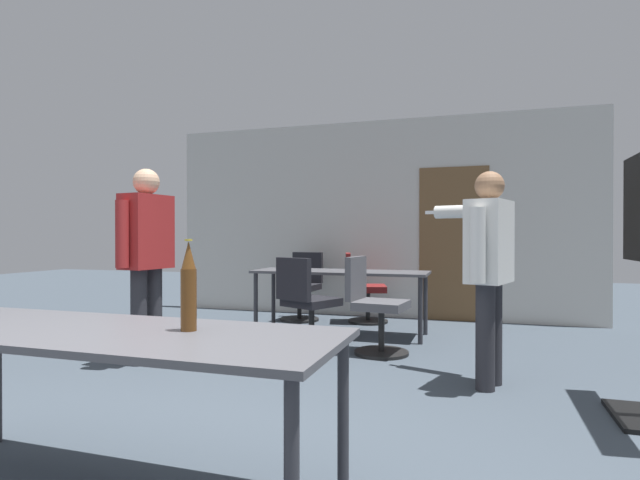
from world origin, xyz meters
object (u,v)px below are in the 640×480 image
object	(u,v)px
person_near_casual	(487,258)
office_chair_side_rolled	(374,308)
office_chair_far_right	(362,290)
beer_bottle	(189,288)
office_chair_mid_tucked	(306,306)
office_chair_near_pushed	(302,289)
person_center_tall	(145,246)

from	to	relation	value
person_near_casual	office_chair_side_rolled	distance (m)	1.39
office_chair_far_right	beer_bottle	size ratio (longest dim) A/B	2.34
office_chair_far_right	beer_bottle	world-z (taller)	beer_bottle
office_chair_side_rolled	person_near_casual	bearing A→B (deg)	59.82
office_chair_mid_tucked	office_chair_near_pushed	bearing A→B (deg)	136.51
office_chair_near_pushed	office_chair_side_rolled	bearing A→B (deg)	134.92
office_chair_mid_tucked	office_chair_near_pushed	world-z (taller)	office_chair_mid_tucked
office_chair_far_right	office_chair_near_pushed	xyz separation A→B (m)	(-0.82, -0.04, -0.00)
person_center_tall	office_chair_side_rolled	world-z (taller)	person_center_tall
person_center_tall	office_chair_far_right	xyz separation A→B (m)	(1.39, 2.60, -0.62)
person_near_casual	office_chair_mid_tucked	xyz separation A→B (m)	(-1.72, 0.81, -0.54)
office_chair_mid_tucked	person_center_tall	bearing A→B (deg)	-115.35
office_chair_mid_tucked	office_chair_side_rolled	world-z (taller)	office_chair_side_rolled
person_center_tall	office_chair_near_pushed	xyz separation A→B (m)	(0.57, 2.56, -0.62)
person_near_casual	beer_bottle	world-z (taller)	person_near_casual
office_chair_far_right	office_chair_side_rolled	distance (m)	1.72
person_near_casual	office_chair_mid_tucked	size ratio (longest dim) A/B	1.76
person_near_casual	office_chair_mid_tucked	world-z (taller)	person_near_casual
office_chair_mid_tucked	office_chair_near_pushed	xyz separation A→B (m)	(-0.62, 1.59, -0.01)
office_chair_mid_tucked	beer_bottle	world-z (taller)	beer_bottle
office_chair_mid_tucked	person_near_casual	bearing A→B (deg)	-0.07
person_near_casual	office_chair_far_right	xyz separation A→B (m)	(-1.51, 2.44, -0.55)
person_near_casual	office_chair_near_pushed	size ratio (longest dim) A/B	1.78
office_chair_near_pushed	person_near_casual	bearing A→B (deg)	139.97
person_center_tall	beer_bottle	distance (m)	2.56
office_chair_near_pushed	beer_bottle	size ratio (longest dim) A/B	2.33
office_chair_mid_tucked	beer_bottle	size ratio (longest dim) A/B	2.36
person_center_tall	office_chair_side_rolled	size ratio (longest dim) A/B	1.86
person_center_tall	office_chair_near_pushed	world-z (taller)	person_center_tall
office_chair_near_pushed	office_chair_mid_tucked	bearing A→B (deg)	116.99
office_chair_far_right	office_chair_side_rolled	world-z (taller)	office_chair_side_rolled
person_center_tall	office_chair_mid_tucked	xyz separation A→B (m)	(1.19, 0.97, -0.62)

